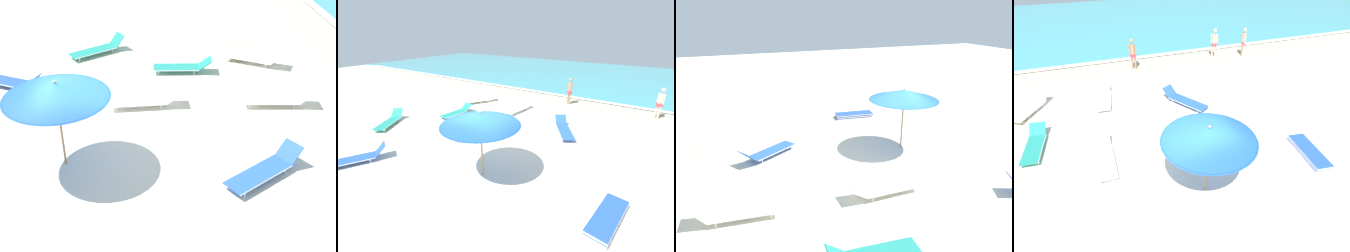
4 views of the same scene
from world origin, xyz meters
TOP-DOWN VIEW (x-y plane):
  - ground_plane at (-0.00, 0.01)m, footprint 60.00×60.00m
  - ocean_water at (0.00, 20.22)m, footprint 60.00×19.67m
  - beach_umbrella at (0.35, -0.63)m, footprint 2.60×2.60m
  - lounger_stack at (4.42, -0.40)m, footprint 0.85×1.96m
  - sun_lounger_under_umbrella at (-2.03, 5.77)m, footprint 0.84×2.19m
  - sun_lounger_beside_umbrella at (1.45, 4.33)m, footprint 1.71×2.25m
  - sun_lounger_near_water_right at (-4.73, 3.13)m, footprint 0.79×2.12m
  - sun_lounger_mid_beach_solo at (-5.15, 5.91)m, footprint 1.58×2.11m
  - sun_lounger_mid_beach_pair_b at (-2.41, 1.65)m, footprint 0.64×2.23m
  - beachgoer_wading_adult at (6.97, 8.74)m, footprint 0.27×0.43m
  - beachgoer_shoreline_child at (5.15, 9.17)m, footprint 0.35×0.34m
  - beachgoer_strolling_adult at (0.02, 8.99)m, footprint 0.38×0.32m

SIDE VIEW (x-z plane):
  - ground_plane at x=0.00m, z-range -0.16..0.00m
  - ocean_water at x=0.00m, z-range 0.00..0.06m
  - lounger_stack at x=4.42m, z-range 0.00..0.24m
  - sun_lounger_mid_beach_pair_b at x=-2.41m, z-range -0.03..0.44m
  - sun_lounger_near_water_right at x=-4.73m, z-range -0.04..0.46m
  - sun_lounger_beside_umbrella at x=1.45m, z-range -0.07..0.49m
  - sun_lounger_under_umbrella at x=-2.03m, z-range -0.08..0.51m
  - sun_lounger_mid_beach_solo at x=-5.15m, z-range -0.08..0.51m
  - beachgoer_wading_adult at x=6.97m, z-range 0.12..1.88m
  - beachgoer_shoreline_child at x=5.15m, z-range 0.12..1.88m
  - beachgoer_strolling_adult at x=0.02m, z-range 0.12..1.88m
  - beach_umbrella at x=0.35m, z-range 0.93..3.32m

